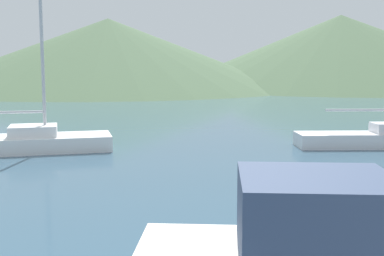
{
  "coord_description": "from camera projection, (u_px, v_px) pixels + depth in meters",
  "views": [
    {
      "loc": [
        -1.02,
        -0.9,
        3.08
      ],
      "look_at": [
        0.41,
        14.0,
        1.2
      ],
      "focal_mm": 45.0,
      "sensor_mm": 36.0,
      "label": 1
    }
  ],
  "objects": [
    {
      "name": "hill_far_east",
      "position": [
        340.0,
        51.0,
        75.12
      ],
      "size": [
        54.98,
        54.98,
        11.2
      ],
      "color": "#4C6647",
      "rests_on": "ground_plane"
    },
    {
      "name": "hill_east",
      "position": [
        109.0,
        54.0,
        68.27
      ],
      "size": [
        52.26,
        52.26,
        9.96
      ],
      "color": "#4C6647",
      "rests_on": "ground_plane"
    },
    {
      "name": "sailboat_middle",
      "position": [
        34.0,
        139.0,
        17.82
      ],
      "size": [
        5.87,
        2.86,
        10.59
      ],
      "rotation": [
        0.0,
        0.0,
        0.16
      ],
      "color": "white",
      "rests_on": "ground_plane"
    }
  ]
}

